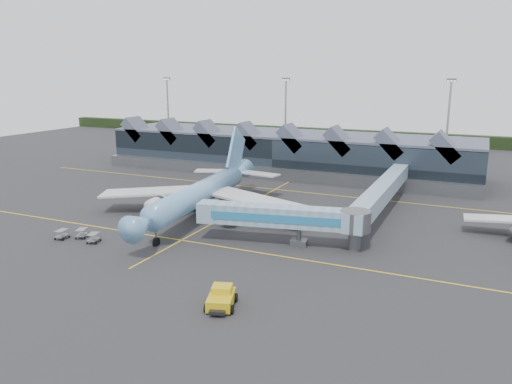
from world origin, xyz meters
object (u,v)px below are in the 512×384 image
at_px(fuel_truck, 188,200).
at_px(pushback_tug, 221,298).
at_px(jet_bridge, 292,218).
at_px(main_airliner, 203,192).

distance_m(fuel_truck, pushback_tug, 38.84).
bearing_deg(jet_bridge, main_airliner, 146.17).
bearing_deg(pushback_tug, jet_bridge, 71.93).
bearing_deg(fuel_truck, pushback_tug, -42.54).
relative_size(main_airliner, fuel_truck, 4.44).
bearing_deg(pushback_tug, main_airliner, 105.17).
bearing_deg(main_airliner, fuel_truck, 149.31).
height_order(jet_bridge, fuel_truck, jet_bridge).
xyz_separation_m(main_airliner, jet_bridge, (19.09, -7.89, -0.19)).
distance_m(main_airliner, pushback_tug, 34.92).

